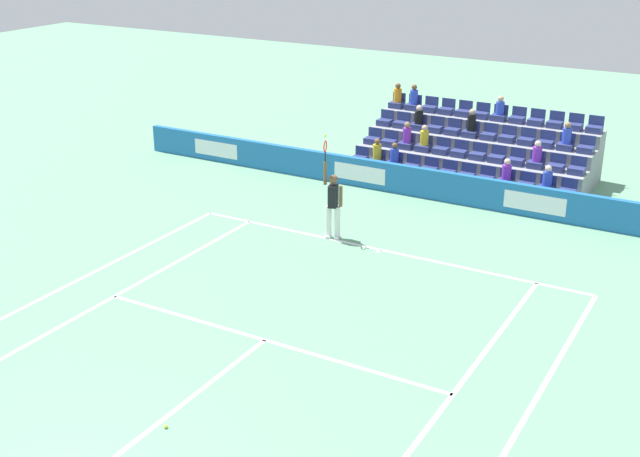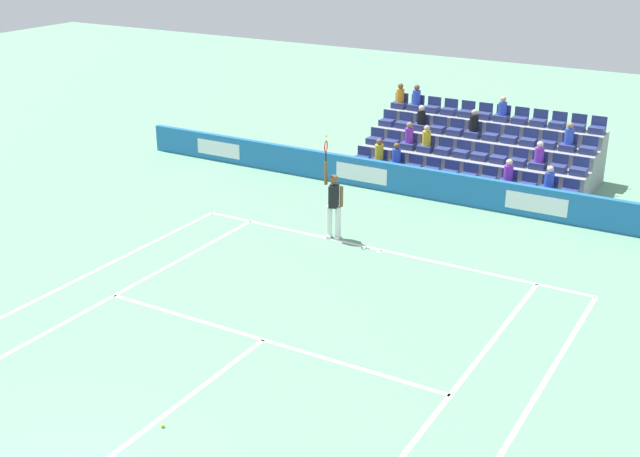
# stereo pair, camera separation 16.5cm
# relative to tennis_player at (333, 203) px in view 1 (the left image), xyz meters

# --- Properties ---
(line_baseline) EXTENTS (10.97, 0.10, 0.01)m
(line_baseline) POSITION_rel_tennis_player_xyz_m (-1.48, 0.11, -0.99)
(line_baseline) COLOR white
(line_baseline) RESTS_ON ground
(line_service) EXTENTS (8.23, 0.10, 0.01)m
(line_service) POSITION_rel_tennis_player_xyz_m (-1.48, 5.60, -0.99)
(line_service) COLOR white
(line_service) RESTS_ON ground
(line_centre_service) EXTENTS (0.10, 6.40, 0.01)m
(line_centre_service) POSITION_rel_tennis_player_xyz_m (-1.48, 8.80, -0.99)
(line_centre_service) COLOR white
(line_centre_service) RESTS_ON ground
(line_singles_sideline_left) EXTENTS (0.10, 11.89, 0.01)m
(line_singles_sideline_left) POSITION_rel_tennis_player_xyz_m (2.63, 6.05, -0.99)
(line_singles_sideline_left) COLOR white
(line_singles_sideline_left) RESTS_ON ground
(line_singles_sideline_right) EXTENTS (0.10, 11.89, 0.01)m
(line_singles_sideline_right) POSITION_rel_tennis_player_xyz_m (-5.60, 6.05, -0.99)
(line_singles_sideline_right) COLOR white
(line_singles_sideline_right) RESTS_ON ground
(line_doubles_sideline_left) EXTENTS (0.10, 11.89, 0.01)m
(line_doubles_sideline_left) POSITION_rel_tennis_player_xyz_m (4.00, 6.05, -0.99)
(line_doubles_sideline_left) COLOR white
(line_doubles_sideline_left) RESTS_ON ground
(line_doubles_sideline_right) EXTENTS (0.10, 11.89, 0.01)m
(line_doubles_sideline_right) POSITION_rel_tennis_player_xyz_m (-6.97, 6.05, -0.99)
(line_doubles_sideline_right) COLOR white
(line_doubles_sideline_right) RESTS_ON ground
(line_centre_mark) EXTENTS (0.10, 0.20, 0.01)m
(line_centre_mark) POSITION_rel_tennis_player_xyz_m (-1.48, 0.21, -0.99)
(line_centre_mark) COLOR white
(line_centre_mark) RESTS_ON ground
(sponsor_barrier) EXTENTS (22.38, 0.22, 0.93)m
(sponsor_barrier) POSITION_rel_tennis_player_xyz_m (-1.48, -4.25, -0.53)
(sponsor_barrier) COLOR #1E66AD
(sponsor_barrier) RESTS_ON ground
(tennis_player) EXTENTS (0.54, 0.42, 2.85)m
(tennis_player) POSITION_rel_tennis_player_xyz_m (0.00, 0.00, 0.00)
(tennis_player) COLOR white
(tennis_player) RESTS_ON ground
(stadium_stand) EXTENTS (7.44, 3.80, 2.56)m
(stadium_stand) POSITION_rel_tennis_player_xyz_m (-1.47, -7.18, -0.31)
(stadium_stand) COLOR gray
(stadium_stand) RESTS_ON ground
(loose_tennis_ball) EXTENTS (0.07, 0.07, 0.07)m
(loose_tennis_ball) POSITION_rel_tennis_player_xyz_m (-1.69, 9.01, -0.96)
(loose_tennis_ball) COLOR #D1E533
(loose_tennis_ball) RESTS_ON ground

